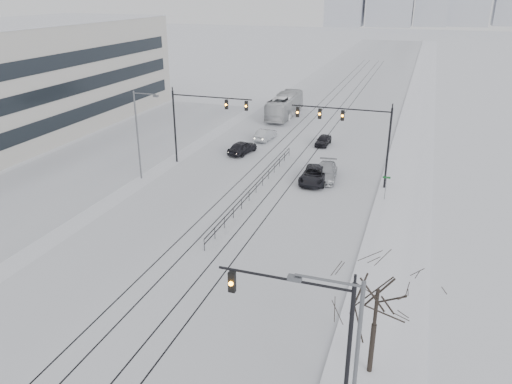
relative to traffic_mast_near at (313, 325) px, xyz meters
name	(u,v)px	position (x,y,z in m)	size (l,w,h in m)	color
road	(321,120)	(-10.79, 54.00, -4.55)	(22.00, 260.00, 0.02)	silver
sidewalk_east	(416,127)	(2.71, 54.00, -4.48)	(5.00, 260.00, 0.16)	white
curb	(398,126)	(0.26, 54.00, -4.50)	(0.10, 260.00, 0.12)	gray
parking_strip	(107,156)	(-30.79, 29.00, -4.55)	(14.00, 60.00, 0.03)	silver
tram_rails	(284,161)	(-10.79, 34.00, -4.54)	(5.30, 180.00, 0.01)	black
traffic_mast_near	(313,325)	(0.00, 0.00, 0.00)	(6.10, 0.37, 7.00)	black
traffic_mast_ne	(354,129)	(-2.64, 29.00, 1.20)	(9.60, 0.37, 8.00)	black
traffic_mast_nw	(199,115)	(-19.31, 30.00, 1.01)	(9.10, 0.37, 8.00)	black
street_light_east	(347,369)	(1.91, -3.00, 0.65)	(2.73, 0.25, 9.00)	#595B60
street_light_west	(140,129)	(-22.99, 24.00, 0.65)	(2.73, 0.25, 9.00)	#595B60
bare_tree	(377,299)	(2.41, 3.00, -0.07)	(4.40, 4.40, 6.10)	black
median_fence	(256,188)	(-10.79, 24.00, -4.04)	(0.06, 24.00, 1.00)	black
street_sign	(386,185)	(1.01, 26.00, -2.96)	(0.70, 0.06, 2.40)	#595B60
sedan_sb_inner	(242,147)	(-16.27, 35.08, -3.79)	(1.82, 4.53, 1.54)	black
sedan_sb_outer	(265,135)	(-15.44, 41.41, -3.84)	(1.52, 4.37, 1.44)	#ADB1B5
sedan_nb_front	(315,175)	(-6.13, 28.64, -3.80)	(2.53, 5.48, 1.52)	black
sedan_nb_right	(326,172)	(-5.24, 29.82, -3.80)	(2.12, 5.23, 1.52)	#A8ABB0
sedan_nb_far	(323,140)	(-7.91, 41.55, -3.92)	(1.51, 3.75, 1.28)	black
box_truck	(285,106)	(-16.51, 54.35, -2.86)	(2.86, 12.23, 3.41)	silver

